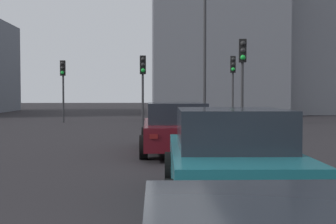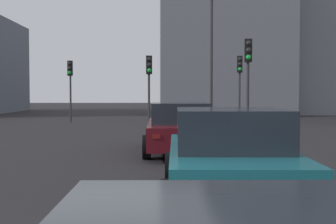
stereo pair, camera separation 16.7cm
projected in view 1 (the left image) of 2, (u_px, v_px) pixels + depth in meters
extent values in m
cube|color=#510F16|center=(176.00, 133.00, 13.24)|extent=(4.57, 1.86, 0.62)
cube|color=#1E232B|center=(176.00, 113.00, 12.99)|extent=(2.06, 1.63, 0.58)
cylinder|color=black|center=(202.00, 137.00, 14.70)|extent=(0.64, 0.22, 0.64)
cylinder|color=black|center=(145.00, 137.00, 14.63)|extent=(0.64, 0.22, 0.64)
cylinder|color=black|center=(214.00, 147.00, 11.87)|extent=(0.64, 0.22, 0.64)
cylinder|color=black|center=(144.00, 147.00, 11.80)|extent=(0.64, 0.22, 0.64)
cube|color=maroon|center=(208.00, 136.00, 10.97)|extent=(0.03, 0.20, 0.11)
cube|color=maroon|center=(154.00, 137.00, 10.92)|extent=(0.03, 0.20, 0.11)
cube|color=#19606B|center=(229.00, 167.00, 7.02)|extent=(4.32, 1.94, 0.64)
cube|color=#1E232B|center=(231.00, 129.00, 6.79)|extent=(1.97, 1.64, 0.59)
cylinder|color=black|center=(267.00, 169.00, 8.36)|extent=(0.65, 0.24, 0.64)
cylinder|color=black|center=(171.00, 169.00, 8.35)|extent=(0.65, 0.24, 0.64)
cylinder|color=black|center=(314.00, 204.00, 5.72)|extent=(0.65, 0.24, 0.64)
cylinder|color=black|center=(173.00, 204.00, 5.71)|extent=(0.65, 0.24, 0.64)
cube|color=maroon|center=(316.00, 189.00, 4.88)|extent=(0.04, 0.20, 0.11)
cube|color=maroon|center=(198.00, 189.00, 4.87)|extent=(0.04, 0.20, 0.11)
cylinder|color=#2D2D30|center=(233.00, 99.00, 24.60)|extent=(0.11, 0.11, 2.85)
cube|color=black|center=(233.00, 64.00, 24.46)|extent=(0.23, 0.30, 0.90)
sphere|color=black|center=(233.00, 59.00, 24.34)|extent=(0.20, 0.20, 0.20)
sphere|color=black|center=(233.00, 64.00, 24.35)|extent=(0.20, 0.20, 0.20)
sphere|color=green|center=(233.00, 69.00, 24.36)|extent=(0.20, 0.20, 0.20)
cylinder|color=#2D2D30|center=(63.00, 99.00, 26.83)|extent=(0.11, 0.11, 2.78)
cube|color=black|center=(63.00, 68.00, 26.69)|extent=(0.23, 0.30, 0.90)
sphere|color=black|center=(62.00, 63.00, 26.57)|extent=(0.20, 0.20, 0.20)
sphere|color=black|center=(62.00, 68.00, 26.58)|extent=(0.20, 0.20, 0.20)
sphere|color=green|center=(62.00, 73.00, 26.59)|extent=(0.20, 0.20, 0.20)
cylinder|color=#2D2D30|center=(143.00, 101.00, 22.12)|extent=(0.11, 0.11, 2.67)
cube|color=black|center=(143.00, 65.00, 21.99)|extent=(0.23, 0.30, 0.90)
sphere|color=black|center=(143.00, 59.00, 21.87)|extent=(0.20, 0.20, 0.20)
sphere|color=black|center=(143.00, 65.00, 21.88)|extent=(0.20, 0.20, 0.20)
sphere|color=green|center=(143.00, 70.00, 21.89)|extent=(0.20, 0.20, 0.20)
cylinder|color=#2D2D30|center=(242.00, 100.00, 17.73)|extent=(0.11, 0.11, 2.94)
cube|color=black|center=(243.00, 51.00, 17.59)|extent=(0.23, 0.30, 0.90)
sphere|color=black|center=(243.00, 43.00, 17.47)|extent=(0.20, 0.20, 0.20)
sphere|color=black|center=(243.00, 50.00, 17.48)|extent=(0.20, 0.20, 0.20)
sphere|color=green|center=(243.00, 57.00, 17.49)|extent=(0.20, 0.20, 0.20)
cylinder|color=#2D2D30|center=(205.00, 62.00, 24.84)|extent=(0.16, 0.16, 6.94)
cube|color=slate|center=(290.00, 27.00, 42.91)|extent=(15.12, 11.11, 16.01)
cube|color=slate|center=(211.00, 45.00, 39.18)|extent=(12.44, 10.17, 11.79)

